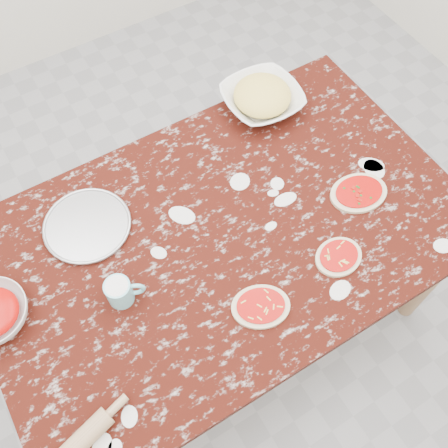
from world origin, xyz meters
TOP-DOWN VIEW (x-y plane):
  - ground at (0.00, 0.00)m, footprint 4.00×4.00m
  - worktable at (0.00, 0.00)m, footprint 1.60×1.00m
  - pizza_tray at (-0.38, 0.25)m, footprint 0.29×0.29m
  - cheese_bowl at (0.41, 0.40)m, footprint 0.30×0.30m
  - flour_mug at (-0.39, -0.04)m, footprint 0.12×0.08m
  - pizza_left at (-0.04, -0.28)m, footprint 0.22×0.20m
  - pizza_mid at (0.26, -0.27)m, footprint 0.17×0.14m
  - pizza_right at (0.47, -0.11)m, footprint 0.23×0.19m

SIDE VIEW (x-z plane):
  - ground at x=0.00m, z-range 0.00..0.00m
  - worktable at x=0.00m, z-range 0.29..1.04m
  - pizza_tray at x=-0.38m, z-range 0.75..0.76m
  - pizza_left at x=-0.04m, z-range 0.75..0.77m
  - pizza_right at x=0.47m, z-range 0.75..0.77m
  - pizza_mid at x=0.26m, z-range 0.75..0.77m
  - cheese_bowl at x=0.41m, z-range 0.75..0.82m
  - flour_mug at x=-0.39m, z-range 0.75..0.85m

